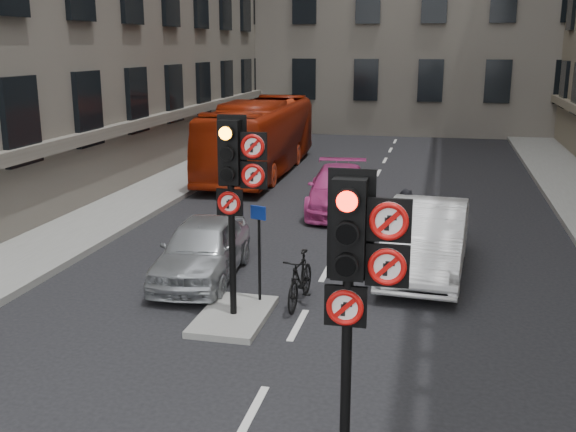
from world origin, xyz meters
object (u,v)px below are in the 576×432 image
at_px(bus_red, 260,137).
at_px(info_sign, 259,240).
at_px(signal_near, 356,262).
at_px(car_white, 426,238).
at_px(car_pink, 339,189).
at_px(signal_far, 235,174).
at_px(motorcyclist, 404,222).
at_px(motorcycle, 300,279).
at_px(car_silver, 202,249).

height_order(bus_red, info_sign, bus_red).
xyz_separation_m(signal_near, car_white, (0.63, 7.47, -1.82)).
xyz_separation_m(signal_near, bus_red, (-5.99, 18.08, -1.19)).
relative_size(car_pink, bus_red, 0.44).
distance_m(signal_near, info_sign, 5.46).
distance_m(signal_far, motorcyclist, 5.63).
xyz_separation_m(car_white, motorcycle, (-2.29, -2.46, -0.26)).
xyz_separation_m(car_silver, car_white, (4.62, 1.46, 0.11)).
bearing_deg(bus_red, car_white, -59.38).
distance_m(car_white, car_pink, 5.83).
bearing_deg(signal_far, info_sign, 74.55).
bearing_deg(car_pink, car_silver, -112.09).
relative_size(car_silver, info_sign, 2.07).
xyz_separation_m(car_white, bus_red, (-6.61, 10.62, 0.63)).
bearing_deg(motorcyclist, signal_near, 69.84).
relative_size(car_white, bus_red, 0.46).
distance_m(signal_near, motorcycle, 5.67).
bearing_deg(bus_red, car_silver, -81.92).
distance_m(car_pink, info_sign, 7.93).
distance_m(car_silver, car_pink, 6.90).
bearing_deg(info_sign, signal_near, -44.90).
relative_size(signal_far, motorcyclist, 2.21).
height_order(signal_near, bus_red, signal_near).
bearing_deg(car_pink, bus_red, 119.90).
bearing_deg(car_white, motorcycle, -129.38).
height_order(signal_near, car_white, signal_near).
bearing_deg(signal_far, bus_red, 103.52).
bearing_deg(car_white, car_silver, -158.90).
xyz_separation_m(motorcycle, motorcyclist, (1.74, 3.57, 0.30)).
height_order(signal_near, car_pink, signal_near).
distance_m(motorcyclist, info_sign, 4.59).
bearing_deg(car_pink, motorcyclist, -68.03).
bearing_deg(motorcyclist, car_pink, -81.81).
bearing_deg(signal_near, car_pink, 99.27).
bearing_deg(motorcycle, info_sign, -156.93).
bearing_deg(motorcyclist, info_sign, 37.53).
bearing_deg(bus_red, motorcycle, -72.99).
relative_size(signal_near, motorcycle, 2.14).
relative_size(bus_red, info_sign, 5.42).
relative_size(signal_near, car_white, 0.77).
xyz_separation_m(signal_far, car_pink, (0.54, 8.64, -2.05)).
bearing_deg(signal_near, car_white, 85.20).
relative_size(bus_red, motorcyclist, 6.21).
height_order(car_white, motorcycle, car_white).
distance_m(bus_red, motorcycle, 13.80).
bearing_deg(motorcycle, signal_near, -68.52).
xyz_separation_m(car_silver, motorcyclist, (4.07, 2.57, 0.16)).
distance_m(bus_red, motorcyclist, 11.29).
bearing_deg(car_white, info_sign, -134.38).
distance_m(car_silver, car_white, 4.85).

